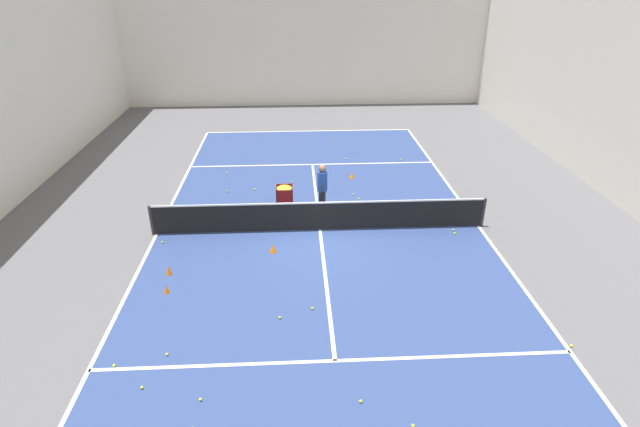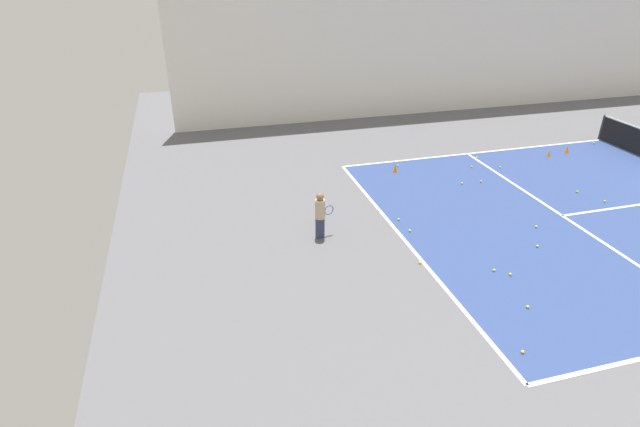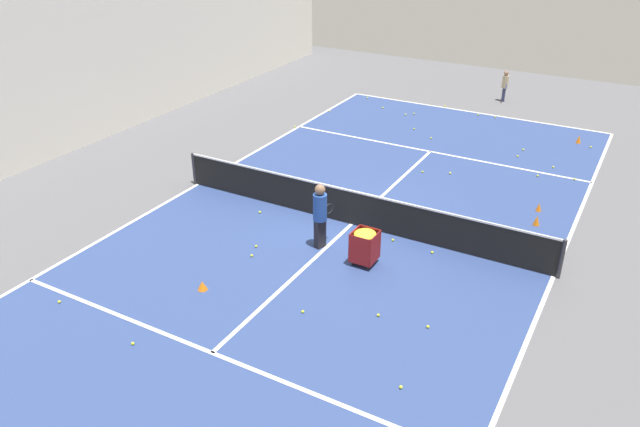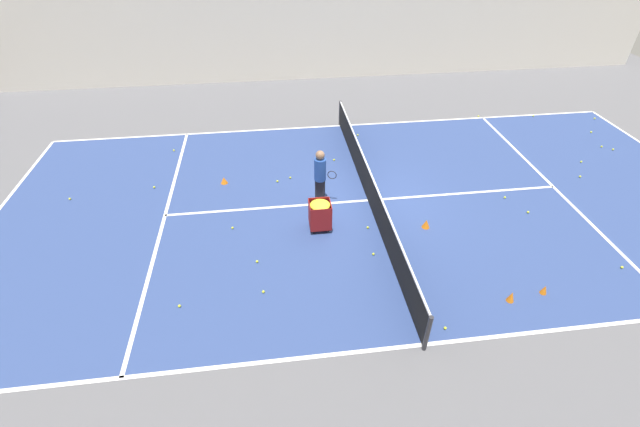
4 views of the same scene
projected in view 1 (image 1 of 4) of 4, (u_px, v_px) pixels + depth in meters
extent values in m
plane|color=#5B5B60|center=(320.00, 230.00, 16.84)|extent=(38.22, 38.22, 0.00)
cube|color=navy|center=(320.00, 230.00, 16.84)|extent=(10.89, 22.76, 0.00)
cube|color=white|center=(309.00, 131.00, 27.03)|extent=(10.89, 0.10, 0.00)
cube|color=white|center=(157.00, 234.00, 16.57)|extent=(0.10, 22.76, 0.00)
cube|color=white|center=(478.00, 226.00, 17.10)|extent=(0.10, 22.76, 0.00)
cube|color=white|center=(335.00, 361.00, 11.23)|extent=(10.89, 0.10, 0.00)
cube|color=white|center=(312.00, 164.00, 22.44)|extent=(10.89, 0.10, 0.00)
cube|color=white|center=(320.00, 230.00, 16.84)|extent=(0.10, 12.52, 0.00)
cube|color=silver|center=(305.00, 34.00, 30.30)|extent=(22.35, 0.15, 8.66)
cylinder|color=#2D2D33|center=(151.00, 220.00, 16.34)|extent=(0.10, 0.10, 1.04)
cylinder|color=#2D2D33|center=(483.00, 212.00, 16.88)|extent=(0.10, 0.10, 1.04)
cube|color=black|center=(320.00, 217.00, 16.61)|extent=(10.99, 0.03, 0.97)
cube|color=white|center=(320.00, 203.00, 16.39)|extent=(10.99, 0.04, 0.05)
cube|color=black|center=(322.00, 200.00, 18.03)|extent=(0.26, 0.33, 0.80)
cylinder|color=#234799|center=(322.00, 181.00, 17.69)|extent=(0.45, 0.45, 0.71)
sphere|color=#846047|center=(322.00, 168.00, 17.47)|extent=(0.27, 0.27, 0.27)
torus|color=black|center=(321.00, 190.00, 17.45)|extent=(0.12, 0.28, 0.28)
cube|color=maroon|center=(285.00, 206.00, 18.23)|extent=(0.59, 0.61, 0.02)
cube|color=maroon|center=(285.00, 200.00, 17.80)|extent=(0.59, 0.02, 0.76)
cube|color=maroon|center=(285.00, 193.00, 18.33)|extent=(0.59, 0.02, 0.76)
cube|color=maroon|center=(277.00, 197.00, 18.05)|extent=(0.02, 0.61, 0.76)
cube|color=maroon|center=(293.00, 196.00, 18.08)|extent=(0.02, 0.61, 0.76)
ellipsoid|color=yellow|center=(284.00, 188.00, 17.93)|extent=(0.55, 0.57, 0.16)
cylinder|color=black|center=(279.00, 210.00, 18.06)|extent=(0.05, 0.05, 0.13)
cylinder|color=black|center=(291.00, 210.00, 18.08)|extent=(0.05, 0.05, 0.13)
cylinder|color=black|center=(279.00, 205.00, 18.45)|extent=(0.05, 0.05, 0.13)
cylinder|color=black|center=(291.00, 205.00, 18.47)|extent=(0.05, 0.05, 0.13)
cone|color=orange|center=(169.00, 270.00, 14.35)|extent=(0.18, 0.18, 0.29)
cone|color=orange|center=(166.00, 289.00, 13.54)|extent=(0.16, 0.16, 0.25)
cone|color=orange|center=(273.00, 248.00, 15.48)|extent=(0.23, 0.23, 0.26)
cone|color=orange|center=(352.00, 175.00, 20.96)|extent=(0.23, 0.23, 0.23)
sphere|color=yellow|center=(163.00, 242.00, 16.01)|extent=(0.07, 0.07, 0.07)
sphere|color=yellow|center=(346.00, 159.00, 23.03)|extent=(0.07, 0.07, 0.07)
sphere|color=yellow|center=(200.00, 399.00, 10.19)|extent=(0.07, 0.07, 0.07)
sphere|color=yellow|center=(292.00, 182.00, 20.55)|extent=(0.07, 0.07, 0.07)
sphere|color=yellow|center=(393.00, 218.00, 17.57)|extent=(0.07, 0.07, 0.07)
sphere|color=yellow|center=(279.00, 226.00, 17.04)|extent=(0.07, 0.07, 0.07)
sphere|color=yellow|center=(571.00, 346.00, 11.63)|extent=(0.07, 0.07, 0.07)
sphere|color=yellow|center=(255.00, 189.00, 19.85)|extent=(0.07, 0.07, 0.07)
sphere|color=yellow|center=(227.00, 173.00, 21.42)|extent=(0.07, 0.07, 0.07)
sphere|color=yellow|center=(334.00, 142.00, 25.28)|extent=(0.07, 0.07, 0.07)
sphere|color=yellow|center=(280.00, 318.00, 12.57)|extent=(0.07, 0.07, 0.07)
sphere|color=yellow|center=(167.00, 354.00, 11.38)|extent=(0.07, 0.07, 0.07)
sphere|color=yellow|center=(453.00, 230.00, 16.77)|extent=(0.07, 0.07, 0.07)
sphere|color=yellow|center=(401.00, 160.00, 22.91)|extent=(0.07, 0.07, 0.07)
sphere|color=yellow|center=(142.00, 388.00, 10.48)|extent=(0.07, 0.07, 0.07)
sphere|color=yellow|center=(361.00, 401.00, 10.14)|extent=(0.07, 0.07, 0.07)
sphere|color=yellow|center=(455.00, 233.00, 16.55)|extent=(0.07, 0.07, 0.07)
sphere|color=yellow|center=(246.00, 225.00, 17.07)|extent=(0.07, 0.07, 0.07)
sphere|color=yellow|center=(114.00, 365.00, 11.06)|extent=(0.07, 0.07, 0.07)
sphere|color=yellow|center=(353.00, 194.00, 19.40)|extent=(0.07, 0.07, 0.07)
sphere|color=yellow|center=(359.00, 199.00, 19.01)|extent=(0.07, 0.07, 0.07)
sphere|color=yellow|center=(413.00, 426.00, 9.61)|extent=(0.07, 0.07, 0.07)
sphere|color=yellow|center=(312.00, 308.00, 12.91)|extent=(0.07, 0.07, 0.07)
sphere|color=yellow|center=(227.00, 191.00, 19.67)|extent=(0.07, 0.07, 0.07)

